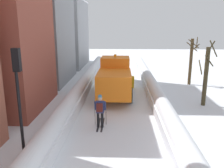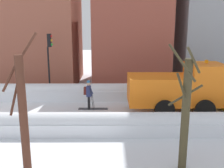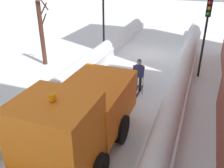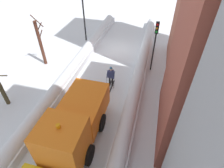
% 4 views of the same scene
% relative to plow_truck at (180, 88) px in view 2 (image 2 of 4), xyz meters
% --- Properties ---
extents(ground_plane, '(80.00, 80.00, 0.00)m').
position_rel_plow_truck_xyz_m(ground_plane, '(0.18, -1.26, -1.48)').
color(ground_plane, white).
extents(snowbank_left, '(1.10, 36.00, 1.14)m').
position_rel_plow_truck_xyz_m(snowbank_left, '(-2.67, -1.26, -0.96)').
color(snowbank_left, white).
rests_on(snowbank_left, ground).
extents(snowbank_right, '(1.10, 36.00, 1.05)m').
position_rel_plow_truck_xyz_m(snowbank_right, '(3.03, -1.26, -1.01)').
color(snowbank_right, white).
rests_on(snowbank_right, ground).
extents(building_brick_mid, '(7.85, 6.19, 10.45)m').
position_rel_plow_truck_xyz_m(building_brick_mid, '(-8.42, -2.44, 3.75)').
color(building_brick_mid, brown).
rests_on(building_brick_mid, ground).
extents(plow_truck, '(3.20, 5.98, 3.12)m').
position_rel_plow_truck_xyz_m(plow_truck, '(0.00, 0.00, 0.00)').
color(plow_truck, orange).
rests_on(plow_truck, ground).
extents(skier, '(0.62, 1.80, 1.81)m').
position_rel_plow_truck_xyz_m(skier, '(-0.62, -5.38, -0.48)').
color(skier, black).
rests_on(skier, ground).
extents(traffic_light_pole, '(0.28, 0.42, 4.46)m').
position_rel_plow_truck_xyz_m(traffic_light_pole, '(-3.52, -8.33, 1.65)').
color(traffic_light_pole, black).
rests_on(traffic_light_pole, ground).
extents(bare_tree_near, '(0.91, 1.06, 4.80)m').
position_rel_plow_truck_xyz_m(bare_tree_near, '(6.22, -6.95, 0.68)').
color(bare_tree_near, '#502C1F').
rests_on(bare_tree_near, ground).
extents(bare_tree_mid, '(1.14, 1.30, 4.44)m').
position_rel_plow_truck_xyz_m(bare_tree_mid, '(6.13, -1.52, 0.63)').
color(bare_tree_mid, '#3C3420').
rests_on(bare_tree_mid, ground).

